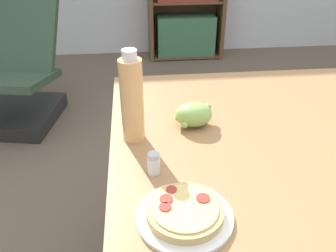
{
  "coord_description": "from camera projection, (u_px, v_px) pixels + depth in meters",
  "views": [
    {
      "loc": [
        -0.39,
        -1.02,
        1.3
      ],
      "look_at": [
        -0.31,
        -0.18,
        0.78
      ],
      "focal_mm": 38.0,
      "sensor_mm": 36.0,
      "label": 1
    }
  ],
  "objects": [
    {
      "name": "lounge_chair_near",
      "position": [
        13.0,
        81.0,
        2.43
      ],
      "size": [
        0.7,
        0.85,
        0.88
      ],
      "rotation": [
        0.0,
        0.0,
        -0.19
      ],
      "color": "black",
      "rests_on": "ground_plane"
    },
    {
      "name": "pizza_on_plate",
      "position": [
        185.0,
        213.0,
        0.76
      ],
      "size": [
        0.21,
        0.21,
        0.04
      ],
      "color": "white",
      "rests_on": "dining_table"
    },
    {
      "name": "ground_plane",
      "position": [
        232.0,
        251.0,
        1.58
      ],
      "size": [
        14.0,
        14.0,
        0.0
      ],
      "primitive_type": "plane",
      "color": "brown"
    },
    {
      "name": "drink_bottle",
      "position": [
        132.0,
        99.0,
        0.98
      ],
      "size": [
        0.06,
        0.06,
        0.27
      ],
      "color": "#EFB270",
      "rests_on": "dining_table"
    },
    {
      "name": "dining_table",
      "position": [
        274.0,
        158.0,
        1.13
      ],
      "size": [
        1.02,
        0.91,
        0.72
      ],
      "color": "#A37549",
      "rests_on": "ground_plane"
    },
    {
      "name": "salt_shaker",
      "position": [
        154.0,
        163.0,
        0.89
      ],
      "size": [
        0.03,
        0.03,
        0.06
      ],
      "color": "white",
      "rests_on": "dining_table"
    },
    {
      "name": "grape_bunch",
      "position": [
        193.0,
        115.0,
        1.09
      ],
      "size": [
        0.12,
        0.09,
        0.07
      ],
      "color": "#93BC5B",
      "rests_on": "dining_table"
    }
  ]
}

